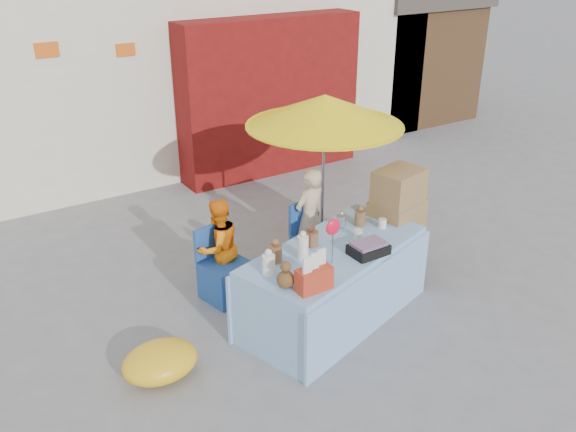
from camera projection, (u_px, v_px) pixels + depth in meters
ground at (300, 326)px, 6.50m from camera, size 80.00×80.00×0.00m
market_table at (333, 282)px, 6.48m from camera, size 2.39×1.61×1.32m
chair_left at (225, 277)px, 6.92m from camera, size 0.57×0.56×0.85m
chair_right at (315, 249)px, 7.53m from camera, size 0.57×0.56×0.85m
vendor_orange at (219, 247)px, 6.88m from camera, size 0.64×0.54×1.16m
vendor_beige at (310, 217)px, 7.47m from camera, size 0.52×0.39×1.27m
umbrella at (325, 111)px, 7.20m from camera, size 1.90×1.90×2.09m
box_stack at (395, 229)px, 7.16m from camera, size 0.73×0.64×1.39m
tarp_bundle at (160, 362)px, 5.70m from camera, size 0.76×0.62×0.33m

